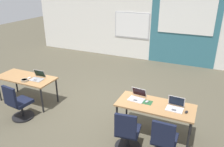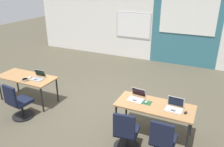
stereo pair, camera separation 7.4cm
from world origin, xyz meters
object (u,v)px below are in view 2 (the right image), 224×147
object	(u,v)px
snack_bowl	(25,80)
chair_near_right_inner	(126,134)
laptop_near_left_inner	(38,77)
mouse_near_right_end	(186,113)
laptop_near_right_end	(174,107)
desk_near_left	(27,79)
desk_near_right	(155,108)
laptop_near_right_inner	(137,97)
chair_near_right_end	(162,143)
mouse_near_left_inner	(30,77)
mouse_near_right_inner	(146,102)
chair_near_left_inner	(19,104)

from	to	relation	value
snack_bowl	chair_near_right_inner	bearing A→B (deg)	-9.49
laptop_near_left_inner	snack_bowl	world-z (taller)	laptop_near_left_inner
mouse_near_right_end	snack_bowl	bearing A→B (deg)	-177.48
laptop_near_right_end	mouse_near_right_end	size ratio (longest dim) A/B	3.10
desk_near_left	laptop_near_right_end	distance (m)	3.89
desk_near_right	desk_near_left	bearing A→B (deg)	180.00
laptop_near_right_inner	laptop_near_left_inner	world-z (taller)	laptop_near_left_inner
chair_near_right_end	desk_near_right	bearing A→B (deg)	-63.24
mouse_near_left_inner	desk_near_right	bearing A→B (deg)	0.39
desk_near_left	mouse_near_right_inner	size ratio (longest dim) A/B	14.23
desk_near_right	chair_near_right_inner	world-z (taller)	chair_near_right_inner
laptop_near_right_end	snack_bowl	distance (m)	3.72
mouse_near_left_inner	chair_near_right_end	distance (m)	3.77
mouse_near_left_inner	chair_near_left_inner	world-z (taller)	chair_near_left_inner
desk_near_right	mouse_near_right_inner	world-z (taller)	mouse_near_right_inner
laptop_near_right_inner	laptop_near_left_inner	distance (m)	2.69
laptop_near_right_inner	mouse_near_right_inner	distance (m)	0.24
laptop_near_right_inner	mouse_near_right_end	world-z (taller)	laptop_near_right_inner
laptop_near_right_end	chair_near_right_end	world-z (taller)	laptop_near_right_end
laptop_near_right_inner	chair_near_right_inner	size ratio (longest dim) A/B	0.39
desk_near_right	mouse_near_left_inner	distance (m)	3.35
mouse_near_right_end	snack_bowl	size ratio (longest dim) A/B	0.62
laptop_near_right_end	desk_near_right	bearing A→B (deg)	-175.08
desk_near_left	mouse_near_left_inner	world-z (taller)	mouse_near_left_inner
laptop_near_right_inner	mouse_near_right_inner	bearing A→B (deg)	-9.17
chair_near_right_inner	chair_near_left_inner	bearing A→B (deg)	-6.79
chair_near_left_inner	laptop_near_right_end	distance (m)	3.57
chair_near_left_inner	mouse_near_left_inner	bearing A→B (deg)	-62.37
desk_near_right	chair_near_left_inner	distance (m)	3.18
chair_near_left_inner	chair_near_right_inner	bearing A→B (deg)	-172.63
chair_near_left_inner	chair_near_right_end	distance (m)	3.42
chair_near_right_inner	snack_bowl	world-z (taller)	chair_near_right_inner
chair_near_left_inner	snack_bowl	xyz separation A→B (m)	(-0.25, 0.53, 0.38)
chair_near_right_inner	mouse_near_right_end	xyz separation A→B (m)	(0.96, 0.67, 0.36)
desk_near_right	chair_near_right_end	size ratio (longest dim) A/B	1.74
desk_near_right	mouse_near_right_end	bearing A→B (deg)	-4.72
mouse_near_right_inner	laptop_near_right_end	size ratio (longest dim) A/B	0.33
desk_near_left	chair_near_left_inner	distance (m)	0.91
laptop_near_right_inner	laptop_near_left_inner	bearing A→B (deg)	-173.52
chair_near_right_inner	chair_near_right_end	world-z (taller)	same
chair_near_right_inner	chair_near_right_end	size ratio (longest dim) A/B	1.00
mouse_near_right_inner	laptop_near_left_inner	xyz separation A→B (m)	(-2.93, 0.00, 0.03)
laptop_near_left_inner	chair_near_right_inner	bearing A→B (deg)	-18.51
desk_near_right	chair_near_left_inner	size ratio (longest dim) A/B	1.74
mouse_near_right_end	mouse_near_right_inner	bearing A→B (deg)	174.64
mouse_near_right_inner	laptop_near_right_inner	bearing A→B (deg)	165.56
desk_near_left	snack_bowl	distance (m)	0.30
desk_near_right	mouse_near_right_inner	distance (m)	0.21
laptop_near_right_inner	laptop_near_left_inner	size ratio (longest dim) A/B	1.03
laptop_near_right_inner	snack_bowl	world-z (taller)	laptop_near_right_inner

